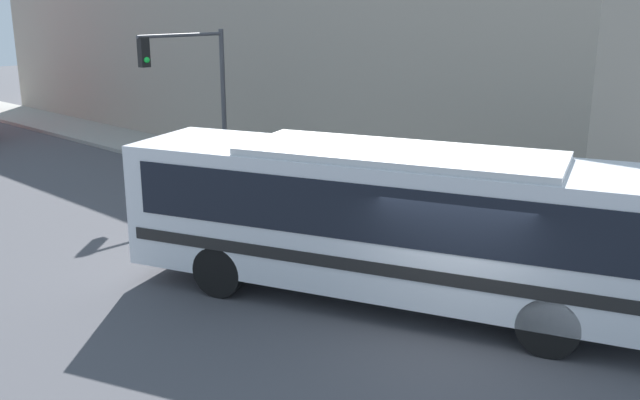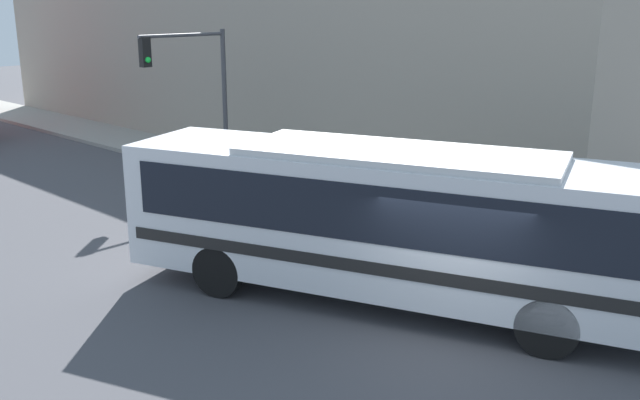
{
  "view_description": "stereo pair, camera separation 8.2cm",
  "coord_description": "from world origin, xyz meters",
  "px_view_note": "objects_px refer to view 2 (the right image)",
  "views": [
    {
      "loc": [
        -10.01,
        -6.15,
        5.77
      ],
      "look_at": [
        1.52,
        4.72,
        1.33
      ],
      "focal_mm": 40.0,
      "sensor_mm": 36.0,
      "label": 1
    },
    {
      "loc": [
        -9.95,
        -6.21,
        5.77
      ],
      "look_at": [
        1.52,
        4.72,
        1.33
      ],
      "focal_mm": 40.0,
      "sensor_mm": 36.0,
      "label": 2
    }
  ],
  "objects_px": {
    "fire_hydrant": "(383,195)",
    "parking_meter": "(284,156)",
    "traffic_light_pole": "(195,76)",
    "city_bus": "(397,216)"
  },
  "relations": [
    {
      "from": "fire_hydrant",
      "to": "traffic_light_pole",
      "type": "xyz_separation_m",
      "value": [
        -1.04,
        7.01,
        2.87
      ]
    },
    {
      "from": "traffic_light_pole",
      "to": "parking_meter",
      "type": "distance_m",
      "value": 3.96
    },
    {
      "from": "parking_meter",
      "to": "fire_hydrant",
      "type": "bearing_deg",
      "value": -90.0
    },
    {
      "from": "city_bus",
      "to": "parking_meter",
      "type": "xyz_separation_m",
      "value": [
        4.58,
        7.98,
        -0.72
      ]
    },
    {
      "from": "traffic_light_pole",
      "to": "parking_meter",
      "type": "bearing_deg",
      "value": -70.97
    },
    {
      "from": "fire_hydrant",
      "to": "parking_meter",
      "type": "relative_size",
      "value": 0.59
    },
    {
      "from": "fire_hydrant",
      "to": "parking_meter",
      "type": "xyz_separation_m",
      "value": [
        -0.0,
        3.99,
        0.52
      ]
    },
    {
      "from": "fire_hydrant",
      "to": "parking_meter",
      "type": "height_order",
      "value": "parking_meter"
    },
    {
      "from": "fire_hydrant",
      "to": "parking_meter",
      "type": "distance_m",
      "value": 4.02
    },
    {
      "from": "fire_hydrant",
      "to": "traffic_light_pole",
      "type": "distance_m",
      "value": 7.64
    }
  ]
}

